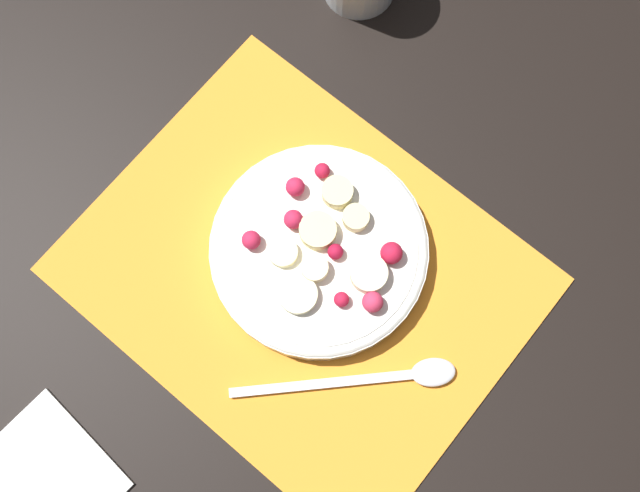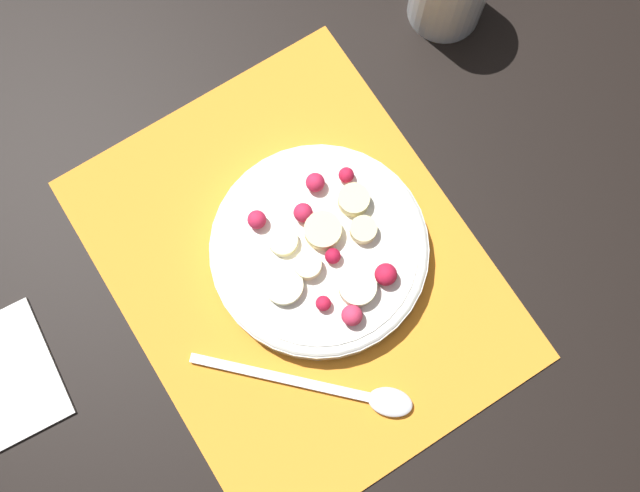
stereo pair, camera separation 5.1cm
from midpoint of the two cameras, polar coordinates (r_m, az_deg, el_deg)
ground_plane at (r=0.71m, az=-3.51°, el=-2.64°), size 3.00×3.00×0.00m
placemat at (r=0.70m, az=-3.53°, el=-2.59°), size 0.42×0.34×0.01m
fruit_bowl at (r=0.69m, az=-2.05°, el=-0.66°), size 0.21×0.21×0.05m
spoon at (r=0.68m, az=3.29°, el=-10.75°), size 0.16×0.17×0.01m
napkin at (r=0.75m, az=-23.99°, el=-17.85°), size 0.13×0.15×0.01m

